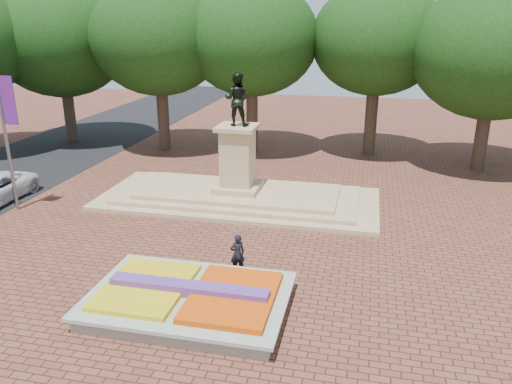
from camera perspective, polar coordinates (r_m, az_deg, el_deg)
The scene contains 5 objects.
ground at distance 18.52m, azimuth -8.42°, elevation -9.45°, with size 90.00×90.00×0.00m, color brown.
flower_bed at distance 16.39m, azimuth -7.58°, elevation -12.00°, with size 6.30×4.30×0.91m.
monument at distance 25.16m, azimuth -2.07°, elevation 0.86°, with size 14.00×6.00×6.40m.
tree_row_back at distance 33.35m, azimuth 6.38°, elevation 15.49°, with size 44.80×8.80×10.43m.
pedestrian at distance 18.20m, azimuth -2.14°, elevation -7.07°, with size 0.56×0.36×1.52m, color black.
Camera 1 is at (6.15, -15.05, 8.86)m, focal length 35.00 mm.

